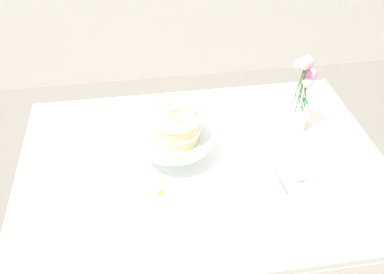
{
  "coord_description": "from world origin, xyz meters",
  "views": [
    {
      "loc": [
        -0.22,
        -1.16,
        1.84
      ],
      "look_at": [
        -0.04,
        0.01,
        0.86
      ],
      "focal_mm": 39.19,
      "sensor_mm": 36.0,
      "label": 1
    }
  ],
  "objects_px": {
    "layer_cake": "(174,125)",
    "cake_stand": "(175,141)",
    "dining_table": "(204,183)",
    "flower_vase": "(301,97)",
    "fallen_rose": "(299,175)"
  },
  "relations": [
    {
      "from": "layer_cake",
      "to": "cake_stand",
      "type": "bearing_deg",
      "value": 135.96
    },
    {
      "from": "dining_table",
      "to": "cake_stand",
      "type": "relative_size",
      "value": 4.83
    },
    {
      "from": "layer_cake",
      "to": "flower_vase",
      "type": "relative_size",
      "value": 0.59
    },
    {
      "from": "layer_cake",
      "to": "flower_vase",
      "type": "height_order",
      "value": "flower_vase"
    },
    {
      "from": "cake_stand",
      "to": "layer_cake",
      "type": "distance_m",
      "value": 0.07
    },
    {
      "from": "dining_table",
      "to": "cake_stand",
      "type": "distance_m",
      "value": 0.21
    },
    {
      "from": "dining_table",
      "to": "cake_stand",
      "type": "bearing_deg",
      "value": 145.45
    },
    {
      "from": "cake_stand",
      "to": "flower_vase",
      "type": "xyz_separation_m",
      "value": [
        0.52,
        0.11,
        0.07
      ]
    },
    {
      "from": "cake_stand",
      "to": "layer_cake",
      "type": "xyz_separation_m",
      "value": [
        0.0,
        -0.0,
        0.07
      ]
    },
    {
      "from": "layer_cake",
      "to": "flower_vase",
      "type": "xyz_separation_m",
      "value": [
        0.52,
        0.11,
        -0.0
      ]
    },
    {
      "from": "dining_table",
      "to": "flower_vase",
      "type": "height_order",
      "value": "flower_vase"
    },
    {
      "from": "dining_table",
      "to": "layer_cake",
      "type": "relative_size",
      "value": 6.95
    },
    {
      "from": "cake_stand",
      "to": "fallen_rose",
      "type": "bearing_deg",
      "value": -23.56
    },
    {
      "from": "dining_table",
      "to": "fallen_rose",
      "type": "bearing_deg",
      "value": -19.7
    },
    {
      "from": "layer_cake",
      "to": "dining_table",
      "type": "bearing_deg",
      "value": -34.54
    }
  ]
}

